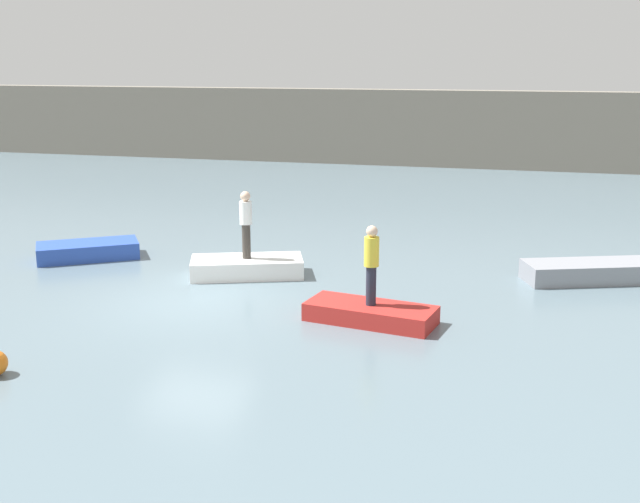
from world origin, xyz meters
The scene contains 8 objects.
ground_plane centered at (0.00, 0.00, 0.00)m, with size 120.00×120.00×0.00m, color slate.
embankment_wall centered at (0.00, 24.90, 1.95)m, with size 80.00×1.20×3.89m, color gray.
rowboat_blue centered at (-4.56, 3.04, 0.23)m, with size 2.76×1.24×0.46m, color #2B4CAD.
rowboat_white centered at (0.43, 2.48, 0.24)m, with size 2.89×1.28×0.48m, color white.
rowboat_red centered at (4.29, -0.31, 0.20)m, with size 2.78×1.12×0.39m, color red.
rowboat_grey centered at (9.24, 4.33, 0.25)m, with size 3.68×1.16×0.50m, color gray.
person_white_shirt centered at (0.43, 2.48, 1.47)m, with size 0.32×0.32×1.77m.
person_yellow_shirt centered at (4.29, -0.31, 1.37)m, with size 0.32×0.32×1.75m.
Camera 1 is at (7.40, -16.27, 5.63)m, focal length 44.31 mm.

